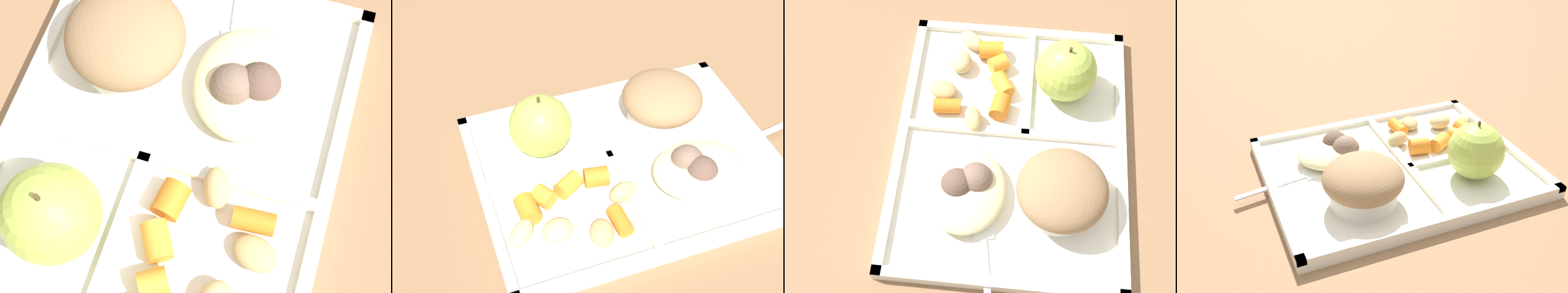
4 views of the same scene
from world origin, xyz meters
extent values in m
plane|color=#846042|center=(0.00, 0.00, 0.00)|extent=(6.00, 6.00, 0.00)
cube|color=silver|center=(0.00, 0.00, 0.01)|extent=(0.35, 0.27, 0.01)
cube|color=silver|center=(0.00, -0.13, 0.01)|extent=(0.35, 0.01, 0.01)
cube|color=silver|center=(0.00, 0.13, 0.01)|extent=(0.35, 0.01, 0.01)
cube|color=silver|center=(-0.17, 0.00, 0.01)|extent=(0.01, 0.27, 0.01)
cube|color=silver|center=(0.17, 0.00, 0.01)|extent=(0.01, 0.27, 0.01)
cube|color=silver|center=(-0.01, 0.00, 0.01)|extent=(0.01, 0.25, 0.01)
cube|color=silver|center=(-0.09, 0.02, 0.01)|extent=(0.15, 0.01, 0.01)
sphere|color=#A8C14C|center=(-0.09, 0.06, 0.05)|extent=(0.07, 0.07, 0.07)
cylinder|color=#4C381E|center=(-0.09, 0.06, 0.09)|extent=(0.00, 0.00, 0.01)
cylinder|color=silver|center=(0.07, 0.06, 0.02)|extent=(0.08, 0.08, 0.02)
ellipsoid|color=#93704C|center=(0.07, 0.06, 0.05)|extent=(0.10, 0.10, 0.05)
cylinder|color=orange|center=(-0.08, -0.02, 0.02)|extent=(0.04, 0.03, 0.02)
cylinder|color=orange|center=(-0.13, -0.04, 0.02)|extent=(0.02, 0.03, 0.02)
cylinder|color=orange|center=(-0.04, -0.02, 0.02)|extent=(0.03, 0.03, 0.02)
cylinder|color=orange|center=(-0.04, -0.08, 0.02)|extent=(0.02, 0.03, 0.02)
cylinder|color=orange|center=(-0.11, -0.02, 0.02)|extent=(0.03, 0.03, 0.02)
ellipsoid|color=tan|center=(-0.11, -0.07, 0.02)|extent=(0.04, 0.03, 0.02)
ellipsoid|color=tan|center=(-0.02, -0.05, 0.02)|extent=(0.04, 0.03, 0.02)
ellipsoid|color=tan|center=(-0.06, -0.09, 0.02)|extent=(0.03, 0.04, 0.02)
ellipsoid|color=tan|center=(-0.14, -0.06, 0.02)|extent=(0.04, 0.04, 0.02)
ellipsoid|color=beige|center=(0.07, -0.05, 0.02)|extent=(0.11, 0.09, 0.03)
sphere|color=#755B4C|center=(0.06, -0.04, 0.03)|extent=(0.04, 0.04, 0.04)
sphere|color=brown|center=(0.07, -0.06, 0.03)|extent=(0.04, 0.04, 0.04)
cube|color=white|center=(0.17, -0.01, 0.01)|extent=(0.10, 0.02, 0.00)
cube|color=white|center=(0.10, -0.02, 0.01)|extent=(0.04, 0.03, 0.00)
cylinder|color=white|center=(0.07, -0.02, 0.01)|extent=(0.02, 0.01, 0.00)
cylinder|color=white|center=(0.08, -0.03, 0.01)|extent=(0.02, 0.01, 0.00)
cylinder|color=white|center=(0.08, -0.04, 0.01)|extent=(0.02, 0.01, 0.00)
camera|label=1|loc=(-0.16, -0.07, 0.46)|focal=53.89mm
camera|label=2|loc=(-0.20, -0.43, 0.53)|focal=54.10mm
camera|label=3|loc=(0.32, -0.01, 0.59)|focal=50.61mm
camera|label=4|loc=(0.24, 0.50, 0.38)|focal=44.38mm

